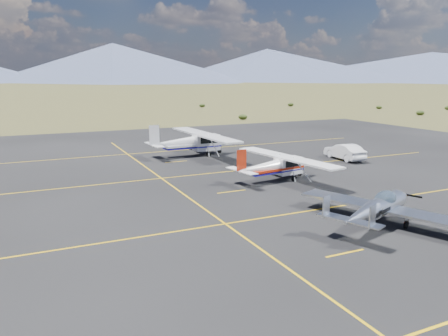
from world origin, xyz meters
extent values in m
plane|color=#383D1C|center=(0.00, 0.00, 0.00)|extent=(1600.00, 1600.00, 0.00)
cube|color=black|center=(0.00, 7.00, 0.00)|extent=(72.00, 72.00, 0.02)
cube|color=silver|center=(1.47, -1.15, 0.76)|extent=(4.70, 8.97, 0.12)
ellipsoid|color=#99BFD8|center=(1.47, -1.15, 1.24)|extent=(1.89, 1.49, 0.83)
cube|color=silver|center=(-2.00, -2.53, 1.04)|extent=(1.77, 3.07, 0.06)
cube|color=silver|center=(-1.73, -3.61, 1.49)|extent=(0.54, 0.26, 1.01)
cube|color=silver|center=(-2.55, -1.55, 1.49)|extent=(0.54, 0.26, 1.01)
cylinder|color=black|center=(2.97, -0.56, 0.18)|extent=(0.35, 0.21, 0.34)
cylinder|color=black|center=(1.73, -2.35, 0.21)|extent=(0.42, 0.25, 0.40)
cylinder|color=black|center=(0.84, -0.10, 0.21)|extent=(0.42, 0.25, 0.40)
cube|color=white|center=(2.40, 9.14, 0.95)|extent=(2.09, 1.31, 1.20)
cube|color=white|center=(2.22, 9.12, 1.57)|extent=(2.83, 9.90, 0.12)
cube|color=black|center=(2.40, 9.14, 1.20)|extent=(1.57, 1.26, 0.49)
cube|color=#A4230D|center=(1.25, 8.97, 0.86)|extent=(4.56, 1.69, 0.16)
cube|color=#A4230D|center=(-1.75, 8.52, 1.79)|extent=(0.76, 0.17, 1.43)
cube|color=white|center=(-1.75, 8.52, 1.08)|extent=(1.09, 2.92, 0.05)
cylinder|color=black|center=(3.54, 9.32, 0.17)|extent=(0.33, 0.14, 0.32)
cylinder|color=black|center=(2.27, 8.18, 0.21)|extent=(0.41, 0.17, 0.39)
cylinder|color=black|center=(1.99, 10.03, 0.21)|extent=(0.41, 0.17, 0.39)
cube|color=silver|center=(0.78, 20.76, 1.15)|extent=(2.45, 1.37, 1.46)
cube|color=silver|center=(0.57, 20.75, 1.91)|extent=(2.29, 12.00, 0.15)
cube|color=black|center=(0.78, 20.76, 1.45)|extent=(1.80, 1.38, 0.60)
cube|color=silver|center=(-0.62, 20.69, 1.04)|extent=(5.48, 1.54, 0.20)
cube|color=silver|center=(-4.31, 20.50, 2.18)|extent=(0.92, 0.12, 1.74)
cube|color=silver|center=(-4.31, 20.50, 1.31)|extent=(0.99, 3.51, 0.07)
cylinder|color=black|center=(2.19, 20.83, 0.21)|extent=(0.40, 0.13, 0.39)
cylinder|color=black|center=(0.52, 19.60, 0.25)|extent=(0.48, 0.17, 0.48)
cylinder|color=black|center=(0.40, 21.88, 0.25)|extent=(0.48, 0.17, 0.48)
imported|color=white|center=(10.95, 13.17, 0.72)|extent=(1.75, 4.38, 1.42)
camera|label=1|loc=(-14.89, -16.98, 7.35)|focal=35.00mm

